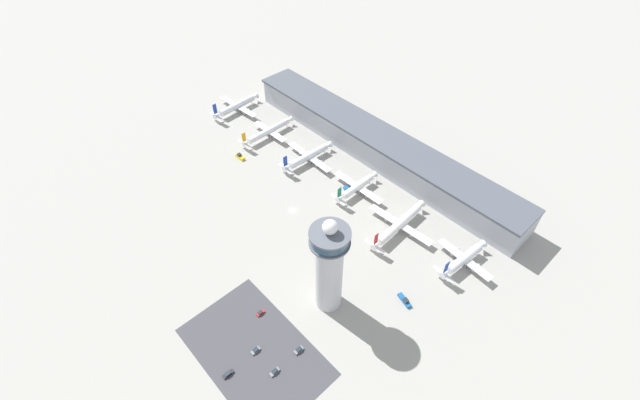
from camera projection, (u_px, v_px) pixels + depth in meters
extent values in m
plane|color=#9E9B93|center=(293.00, 210.00, 240.51)|extent=(1000.00, 1000.00, 0.00)
cube|color=#A3A8B2|center=(377.00, 147.00, 268.48)|extent=(202.06, 22.00, 16.86)
cube|color=#4C515B|center=(378.00, 135.00, 261.99)|extent=(202.06, 25.00, 1.60)
cylinder|color=#BCBCC1|center=(329.00, 274.00, 183.92)|extent=(11.89, 11.89, 42.41)
cylinder|color=#565B66|center=(330.00, 242.00, 168.73)|extent=(16.91, 16.91, 0.80)
cylinder|color=#334C60|center=(330.00, 238.00, 166.89)|extent=(15.56, 15.56, 4.43)
cylinder|color=#565B66|center=(330.00, 233.00, 164.98)|extent=(16.91, 16.91, 1.00)
sphere|color=white|center=(330.00, 227.00, 162.47)|extent=(6.13, 6.13, 6.13)
cube|color=#424247|center=(255.00, 352.00, 181.31)|extent=(64.00, 40.00, 0.01)
cylinder|color=silver|center=(237.00, 106.00, 309.10)|extent=(6.72, 29.89, 4.55)
cone|color=silver|center=(255.00, 96.00, 317.90)|extent=(4.84, 4.42, 4.55)
cone|color=silver|center=(218.00, 116.00, 299.96)|extent=(4.49, 5.75, 4.10)
cube|color=silver|center=(238.00, 106.00, 309.97)|extent=(38.04, 7.17, 0.44)
cylinder|color=#A8A8B2|center=(232.00, 103.00, 315.30)|extent=(2.87, 5.18, 2.50)
cylinder|color=#A8A8B2|center=(246.00, 111.00, 307.62)|extent=(2.87, 5.18, 2.50)
cube|color=navy|center=(215.00, 109.00, 295.22)|extent=(0.51, 2.81, 7.29)
cube|color=silver|center=(216.00, 116.00, 298.86)|extent=(12.86, 2.93, 0.24)
cylinder|color=black|center=(252.00, 102.00, 318.62)|extent=(0.28, 0.28, 2.33)
cylinder|color=black|center=(240.00, 111.00, 309.87)|extent=(0.28, 0.28, 2.33)
cylinder|color=black|center=(235.00, 108.00, 312.96)|extent=(0.28, 0.28, 2.33)
cylinder|color=white|center=(269.00, 131.00, 287.26)|extent=(5.08, 33.93, 4.01)
cone|color=white|center=(290.00, 120.00, 296.63)|extent=(4.12, 3.73, 4.01)
cone|color=white|center=(246.00, 143.00, 277.60)|extent=(3.76, 4.92, 3.61)
cube|color=white|center=(270.00, 131.00, 288.10)|extent=(30.52, 5.36, 0.44)
cylinder|color=#A8A8B2|center=(265.00, 128.00, 292.67)|extent=(2.34, 4.48, 2.21)
cylinder|color=#A8A8B2|center=(277.00, 136.00, 286.23)|extent=(2.34, 4.48, 2.21)
cube|color=orange|center=(244.00, 137.00, 273.45)|extent=(0.39, 2.81, 6.42)
cube|color=white|center=(244.00, 143.00, 276.63)|extent=(11.28, 2.35, 0.24)
cylinder|color=black|center=(287.00, 125.00, 297.39)|extent=(0.28, 0.28, 2.43)
cylinder|color=black|center=(272.00, 137.00, 288.05)|extent=(0.28, 0.28, 2.43)
cylinder|color=black|center=(266.00, 133.00, 290.88)|extent=(0.28, 0.28, 2.43)
cylinder|color=silver|center=(309.00, 156.00, 268.34)|extent=(5.14, 29.16, 4.40)
cone|color=silver|center=(328.00, 145.00, 276.11)|extent=(4.49, 4.07, 4.40)
cone|color=silver|center=(287.00, 168.00, 260.25)|extent=(4.09, 5.37, 3.96)
cube|color=silver|center=(309.00, 157.00, 269.15)|extent=(37.73, 5.36, 0.44)
cylinder|color=#A8A8B2|center=(303.00, 152.00, 274.77)|extent=(2.54, 4.90, 2.42)
cylinder|color=#A8A8B2|center=(319.00, 164.00, 266.35)|extent=(2.54, 4.90, 2.42)
cube|color=navy|center=(285.00, 161.00, 255.74)|extent=(0.37, 2.81, 7.03)
cube|color=silver|center=(285.00, 168.00, 259.26)|extent=(12.35, 2.31, 0.24)
cylinder|color=black|center=(324.00, 151.00, 276.90)|extent=(0.28, 0.28, 2.10)
cylinder|color=black|center=(312.00, 162.00, 268.88)|extent=(0.28, 0.28, 2.10)
cylinder|color=black|center=(305.00, 158.00, 272.16)|extent=(0.28, 0.28, 2.10)
cylinder|color=white|center=(358.00, 186.00, 247.97)|extent=(4.39, 23.92, 4.05)
cone|color=white|center=(373.00, 176.00, 254.73)|extent=(4.10, 3.70, 4.05)
cone|color=white|center=(340.00, 198.00, 240.91)|extent=(3.71, 4.91, 3.64)
cube|color=white|center=(358.00, 187.00, 248.70)|extent=(35.90, 4.91, 0.44)
cylinder|color=#A8A8B2|center=(350.00, 181.00, 253.92)|extent=(2.29, 4.48, 2.23)
cylinder|color=#A8A8B2|center=(369.00, 194.00, 246.19)|extent=(2.29, 4.48, 2.23)
cube|color=#14704C|center=(339.00, 192.00, 236.73)|extent=(0.34, 2.80, 6.48)
cube|color=white|center=(339.00, 199.00, 239.95)|extent=(11.36, 2.16, 0.24)
cylinder|color=black|center=(369.00, 182.00, 255.56)|extent=(0.28, 0.28, 2.54)
cylinder|color=black|center=(360.00, 193.00, 248.67)|extent=(0.28, 0.28, 2.54)
cylinder|color=black|center=(353.00, 188.00, 251.58)|extent=(0.28, 0.28, 2.54)
cylinder|color=white|center=(400.00, 224.00, 227.18)|extent=(6.50, 34.79, 4.36)
cone|color=white|center=(420.00, 205.00, 237.11)|extent=(4.60, 4.19, 4.36)
cone|color=white|center=(376.00, 245.00, 216.92)|extent=(4.24, 5.47, 3.92)
cube|color=white|center=(400.00, 224.00, 228.08)|extent=(39.75, 6.85, 0.44)
cylinder|color=#A8A8B2|center=(388.00, 217.00, 233.59)|extent=(2.69, 4.94, 2.40)
cylinder|color=#A8A8B2|center=(414.00, 233.00, 225.46)|extent=(2.69, 4.94, 2.40)
cube|color=red|center=(376.00, 239.00, 212.39)|extent=(0.47, 2.81, 6.98)
cube|color=white|center=(375.00, 246.00, 215.87)|extent=(12.31, 2.75, 0.24)
cylinder|color=black|center=(416.00, 212.00, 237.82)|extent=(0.28, 0.28, 2.29)
cylinder|color=black|center=(403.00, 231.00, 227.97)|extent=(0.28, 0.28, 2.29)
cylinder|color=black|center=(394.00, 225.00, 230.96)|extent=(0.28, 0.28, 2.29)
cylinder|color=silver|center=(464.00, 258.00, 210.44)|extent=(6.06, 23.45, 4.27)
cone|color=silver|center=(481.00, 245.00, 216.42)|extent=(4.55, 4.16, 4.27)
cone|color=silver|center=(445.00, 273.00, 204.18)|extent=(4.23, 5.40, 3.84)
cube|color=silver|center=(464.00, 259.00, 211.17)|extent=(31.45, 6.82, 0.44)
cylinder|color=#A8A8B2|center=(455.00, 251.00, 216.17)|extent=(2.71, 4.86, 2.35)
cylinder|color=#A8A8B2|center=(476.00, 268.00, 208.88)|extent=(2.71, 4.86, 2.35)
cube|color=navy|center=(447.00, 267.00, 199.83)|extent=(0.52, 2.81, 6.83)
cube|color=silver|center=(444.00, 274.00, 203.25)|extent=(12.07, 2.92, 0.24)
cylinder|color=black|center=(476.00, 253.00, 217.48)|extent=(0.28, 0.28, 2.68)
cylinder|color=black|center=(467.00, 267.00, 211.07)|extent=(0.28, 0.28, 2.68)
cylinder|color=black|center=(457.00, 259.00, 214.40)|extent=(0.28, 0.28, 2.68)
cube|color=black|center=(404.00, 301.00, 198.78)|extent=(7.24, 3.91, 0.12)
cube|color=#195699|center=(404.00, 300.00, 198.36)|extent=(8.53, 4.34, 1.33)
cube|color=#232D38|center=(406.00, 300.00, 196.99)|extent=(2.90, 2.58, 1.09)
cube|color=black|center=(240.00, 158.00, 273.60)|extent=(6.06, 2.69, 0.12)
cube|color=gold|center=(240.00, 157.00, 273.05)|extent=(7.20, 2.83, 1.68)
cube|color=#232D38|center=(239.00, 155.00, 272.34)|extent=(2.22, 2.33, 1.37)
cube|color=black|center=(349.00, 189.00, 253.26)|extent=(4.04, 5.70, 0.12)
cube|color=#195699|center=(349.00, 188.00, 252.69)|extent=(4.48, 6.66, 1.73)
cube|color=#232D38|center=(350.00, 185.00, 251.75)|extent=(2.70, 2.50, 1.42)
cube|color=black|center=(261.00, 313.00, 194.20)|extent=(1.72, 3.43, 0.12)
cube|color=red|center=(261.00, 313.00, 193.98)|extent=(1.79, 4.09, 0.75)
cube|color=#232D38|center=(260.00, 312.00, 193.45)|extent=(1.57, 2.25, 0.61)
cube|color=black|center=(275.00, 372.00, 174.93)|extent=(1.84, 3.83, 0.12)
cube|color=slate|center=(275.00, 372.00, 174.70)|extent=(1.94, 4.55, 0.78)
cube|color=#232D38|center=(275.00, 371.00, 174.26)|extent=(1.65, 2.53, 0.64)
cube|color=black|center=(299.00, 351.00, 181.54)|extent=(1.83, 3.70, 0.12)
cube|color=slate|center=(299.00, 350.00, 181.28)|extent=(1.91, 4.41, 0.86)
cube|color=#232D38|center=(299.00, 349.00, 180.78)|extent=(1.67, 2.43, 0.71)
cube|color=black|center=(228.00, 374.00, 174.31)|extent=(1.80, 4.02, 0.12)
cube|color=black|center=(228.00, 374.00, 174.07)|extent=(1.89, 4.78, 0.81)
cube|color=#232D38|center=(228.00, 374.00, 173.49)|extent=(1.62, 2.65, 0.66)
cube|color=black|center=(256.00, 351.00, 181.44)|extent=(1.89, 3.61, 0.12)
cube|color=slate|center=(256.00, 351.00, 181.21)|extent=(1.98, 4.29, 0.78)
cube|color=#232D38|center=(256.00, 350.00, 180.77)|extent=(1.71, 2.37, 0.64)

